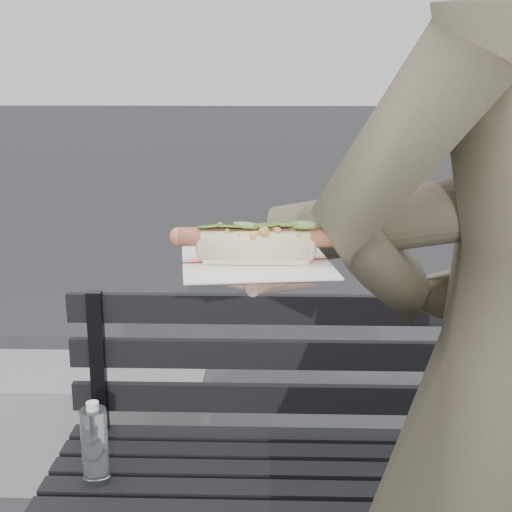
% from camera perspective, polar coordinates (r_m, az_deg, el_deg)
% --- Properties ---
extents(park_bench, '(1.50, 0.44, 0.88)m').
position_cam_1_polar(park_bench, '(1.92, 6.70, -14.37)').
color(park_bench, black).
rests_on(park_bench, ground).
extents(concrete_block, '(1.20, 0.40, 0.40)m').
position_cam_1_polar(concrete_block, '(2.83, -16.52, -12.45)').
color(concrete_block, slate).
rests_on(concrete_block, ground).
extents(held_hotdog, '(0.63, 0.31, 0.20)m').
position_cam_1_polar(held_hotdog, '(0.99, 11.52, 2.62)').
color(held_hotdog, '#483F30').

